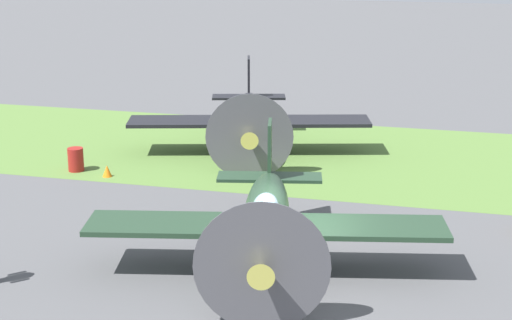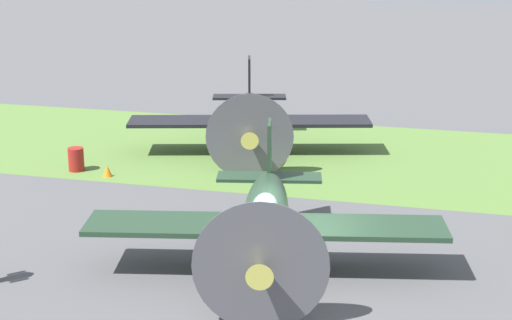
{
  "view_description": "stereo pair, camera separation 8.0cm",
  "coord_description": "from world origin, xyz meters",
  "px_view_note": "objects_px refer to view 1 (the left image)",
  "views": [
    {
      "loc": [
        -3.75,
        20.12,
        9.19
      ],
      "look_at": [
        2.83,
        -5.9,
        1.3
      ],
      "focal_mm": 57.03,
      "sensor_mm": 36.0,
      "label": 1
    },
    {
      "loc": [
        -3.83,
        20.1,
        9.19
      ],
      "look_at": [
        2.83,
        -5.9,
        1.3
      ],
      "focal_mm": 57.03,
      "sensor_mm": 36.0,
      "label": 2
    }
  ],
  "objects_px": {
    "airplane_lead": "(266,218)",
    "fuel_drum": "(76,160)",
    "airplane_wingman": "(249,116)",
    "runway_marker_cone": "(107,171)"
  },
  "relations": [
    {
      "from": "airplane_wingman",
      "to": "fuel_drum",
      "type": "height_order",
      "value": "airplane_wingman"
    },
    {
      "from": "airplane_lead",
      "to": "fuel_drum",
      "type": "xyz_separation_m",
      "value": [
        9.19,
        -7.03,
        -1.01
      ]
    },
    {
      "from": "airplane_wingman",
      "to": "fuel_drum",
      "type": "xyz_separation_m",
      "value": [
        5.73,
        4.34,
        -1.03
      ]
    },
    {
      "from": "fuel_drum",
      "to": "runway_marker_cone",
      "type": "height_order",
      "value": "fuel_drum"
    },
    {
      "from": "airplane_lead",
      "to": "runway_marker_cone",
      "type": "height_order",
      "value": "airplane_lead"
    },
    {
      "from": "airplane_lead",
      "to": "fuel_drum",
      "type": "distance_m",
      "value": 11.61
    },
    {
      "from": "fuel_drum",
      "to": "airplane_lead",
      "type": "bearing_deg",
      "value": 142.59
    },
    {
      "from": "airplane_lead",
      "to": "airplane_wingman",
      "type": "height_order",
      "value": "airplane_wingman"
    },
    {
      "from": "airplane_lead",
      "to": "runway_marker_cone",
      "type": "relative_size",
      "value": 22.41
    },
    {
      "from": "airplane_lead",
      "to": "airplane_wingman",
      "type": "bearing_deg",
      "value": -84.79
    }
  ]
}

